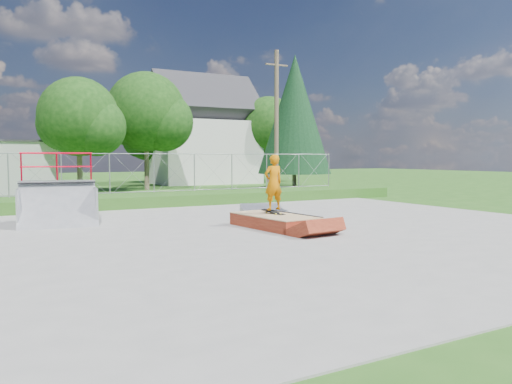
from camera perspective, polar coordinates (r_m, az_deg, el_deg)
ground at (r=13.89m, az=1.59°, el=-4.79°), size 120.00×120.00×0.00m
concrete_pad at (r=13.88m, az=1.59°, el=-4.71°), size 20.00×16.00×0.04m
grass_berm at (r=22.51m, az=-10.80°, el=-0.84°), size 24.00×3.00×0.50m
grind_box at (r=14.86m, az=2.08°, el=-3.40°), size 1.67×2.94×0.42m
quarter_pipe at (r=16.49m, az=-21.73°, el=0.28°), size 2.49×2.18×2.27m
flat_bank_ramp at (r=17.15m, az=0.85°, el=-2.37°), size 1.85×1.91×0.44m
skateboard at (r=15.05m, az=1.99°, el=-2.34°), size 0.46×0.82×0.13m
skater at (r=14.98m, az=2.00°, el=0.82°), size 0.62×0.42×1.66m
chain_link_fence at (r=23.39m, az=-11.60°, el=2.15°), size 20.00×0.06×1.80m
gable_house at (r=41.09m, az=-6.09°, el=6.37°), size 8.40×6.08×8.94m
utility_pole at (r=27.93m, az=2.35°, el=7.85°), size 0.24×0.24×8.00m
tree_left_near at (r=30.18m, az=-19.10°, el=7.80°), size 4.76×4.48×6.65m
tree_center at (r=33.21m, az=-11.90°, el=8.62°), size 5.44×5.12×7.60m
tree_right_far at (r=41.56m, az=1.85°, el=7.34°), size 5.10×4.80×7.12m
tree_back_mid at (r=41.53m, az=-11.94°, el=6.00°), size 4.08×3.84×5.70m
conifer_tree at (r=34.63m, az=4.44°, el=8.83°), size 5.04×5.04×9.10m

